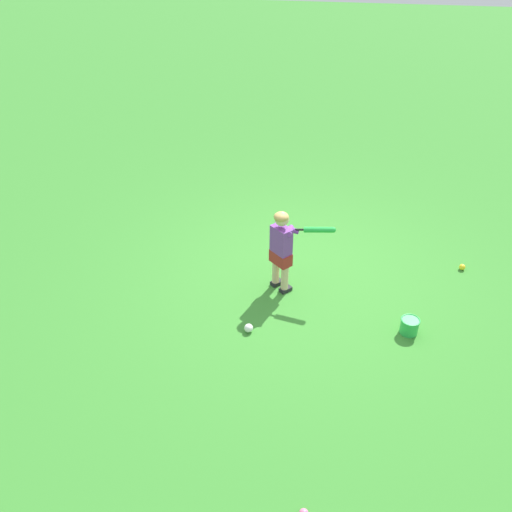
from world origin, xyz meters
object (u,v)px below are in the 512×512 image
(toy_bucket, at_px, (409,326))
(play_ball_far_right, at_px, (462,267))
(child_batter, at_px, (283,244))
(play_ball_far_left, at_px, (249,328))

(toy_bucket, bearing_deg, play_ball_far_right, -29.62)
(child_batter, height_order, play_ball_far_right, child_batter)
(play_ball_far_right, bearing_deg, child_batter, 108.67)
(child_batter, distance_m, toy_bucket, 1.70)
(play_ball_far_right, height_order, toy_bucket, toy_bucket)
(play_ball_far_left, distance_m, toy_bucket, 1.79)
(toy_bucket, bearing_deg, child_batter, 68.56)
(play_ball_far_left, height_order, toy_bucket, toy_bucket)
(play_ball_far_left, bearing_deg, child_batter, -17.57)
(play_ball_far_right, bearing_deg, play_ball_far_left, 122.63)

